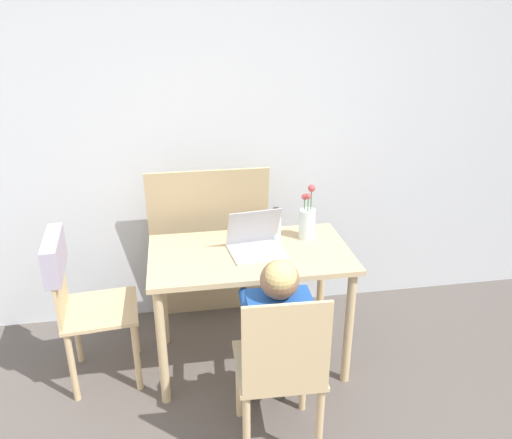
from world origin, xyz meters
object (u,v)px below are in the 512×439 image
at_px(person_seated, 276,325).
at_px(flower_vase, 307,221).
at_px(chair_occupied, 280,371).
at_px(water_bottle, 276,225).
at_px(chair_spare, 74,286).
at_px(laptop, 256,241).

relative_size(person_seated, flower_vase, 3.03).
xyz_separation_m(chair_occupied, water_bottle, (0.14, 0.82, 0.36)).
height_order(chair_spare, laptop, laptop).
distance_m(flower_vase, water_bottle, 0.19).
xyz_separation_m(chair_occupied, laptop, (0.00, 0.70, 0.33)).
distance_m(person_seated, flower_vase, 0.79).
distance_m(laptop, water_bottle, 0.19).
height_order(chair_spare, person_seated, person_seated).
bearing_deg(water_bottle, chair_spare, -173.08).
bearing_deg(water_bottle, chair_occupied, -99.86).
height_order(flower_vase, water_bottle, flower_vase).
relative_size(chair_spare, flower_vase, 2.76).
bearing_deg(water_bottle, flower_vase, -2.80).
height_order(chair_occupied, water_bottle, water_bottle).
relative_size(laptop, flower_vase, 1.00).
bearing_deg(laptop, chair_spare, 174.17).
relative_size(chair_occupied, water_bottle, 4.54).
distance_m(chair_spare, laptop, 1.02).
bearing_deg(chair_occupied, laptop, -88.28).
bearing_deg(water_bottle, person_seated, -101.24).
xyz_separation_m(person_seated, flower_vase, (0.32, 0.69, 0.22)).
distance_m(chair_spare, person_seated, 1.15).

